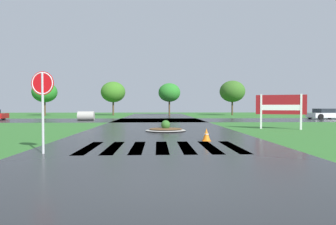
{
  "coord_description": "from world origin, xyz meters",
  "views": [
    {
      "loc": [
        -0.17,
        -4.99,
        1.55
      ],
      "look_at": [
        0.35,
        8.07,
        1.24
      ],
      "focal_mm": 29.02,
      "sensor_mm": 36.0,
      "label": 1
    }
  ],
  "objects_px": {
    "estate_billboard": "(281,106)",
    "drainage_pipe_stack": "(86,116)",
    "median_island": "(166,129)",
    "car_dark_suv": "(325,114)",
    "traffic_cone": "(206,135)",
    "stop_sign": "(43,93)"
  },
  "relations": [
    {
      "from": "stop_sign",
      "to": "estate_billboard",
      "type": "distance_m",
      "value": 14.92
    },
    {
      "from": "car_dark_suv",
      "to": "drainage_pipe_stack",
      "type": "xyz_separation_m",
      "value": [
        -27.86,
        -2.25,
        -0.1
      ]
    },
    {
      "from": "stop_sign",
      "to": "drainage_pipe_stack",
      "type": "bearing_deg",
      "value": 108.94
    },
    {
      "from": "estate_billboard",
      "to": "drainage_pipe_stack",
      "type": "xyz_separation_m",
      "value": [
        -15.94,
        11.74,
        -1.06
      ]
    },
    {
      "from": "drainage_pipe_stack",
      "to": "median_island",
      "type": "bearing_deg",
      "value": -57.6
    },
    {
      "from": "estate_billboard",
      "to": "car_dark_suv",
      "type": "bearing_deg",
      "value": -110.65
    },
    {
      "from": "estate_billboard",
      "to": "car_dark_suv",
      "type": "xyz_separation_m",
      "value": [
        11.91,
        13.99,
        -0.96
      ]
    },
    {
      "from": "stop_sign",
      "to": "drainage_pipe_stack",
      "type": "relative_size",
      "value": 1.5
    },
    {
      "from": "traffic_cone",
      "to": "median_island",
      "type": "bearing_deg",
      "value": 109.45
    },
    {
      "from": "estate_billboard",
      "to": "median_island",
      "type": "distance_m",
      "value": 7.96
    },
    {
      "from": "drainage_pipe_stack",
      "to": "traffic_cone",
      "type": "distance_m",
      "value": 20.21
    },
    {
      "from": "median_island",
      "to": "car_dark_suv",
      "type": "relative_size",
      "value": 0.6
    },
    {
      "from": "median_island",
      "to": "car_dark_suv",
      "type": "height_order",
      "value": "car_dark_suv"
    },
    {
      "from": "estate_billboard",
      "to": "car_dark_suv",
      "type": "distance_m",
      "value": 18.4
    },
    {
      "from": "estate_billboard",
      "to": "traffic_cone",
      "type": "height_order",
      "value": "estate_billboard"
    },
    {
      "from": "car_dark_suv",
      "to": "drainage_pipe_stack",
      "type": "bearing_deg",
      "value": 177.04
    },
    {
      "from": "car_dark_suv",
      "to": "traffic_cone",
      "type": "bearing_deg",
      "value": -139.71
    },
    {
      "from": "median_island",
      "to": "car_dark_suv",
      "type": "distance_m",
      "value": 24.83
    },
    {
      "from": "estate_billboard",
      "to": "drainage_pipe_stack",
      "type": "distance_m",
      "value": 19.83
    },
    {
      "from": "estate_billboard",
      "to": "drainage_pipe_stack",
      "type": "bearing_deg",
      "value": -16.62
    },
    {
      "from": "drainage_pipe_stack",
      "to": "car_dark_suv",
      "type": "bearing_deg",
      "value": 4.62
    },
    {
      "from": "median_island",
      "to": "car_dark_suv",
      "type": "bearing_deg",
      "value": 37.66
    }
  ]
}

